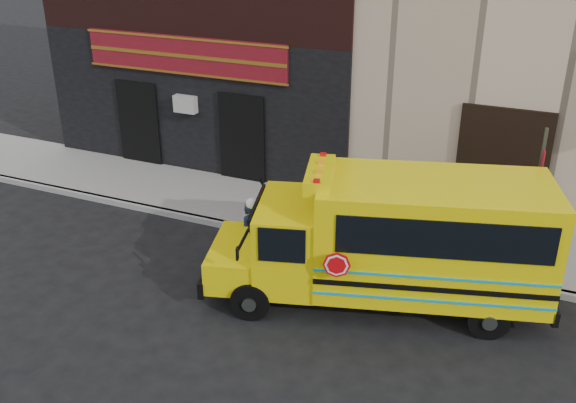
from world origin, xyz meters
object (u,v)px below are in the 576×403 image
(school_bus, at_px, (397,238))
(sign_pole, at_px, (535,199))
(bicycle, at_px, (246,251))
(cyclist, at_px, (253,238))

(school_bus, distance_m, sign_pole, 3.24)
(bicycle, height_order, cyclist, cyclist)
(school_bus, height_order, sign_pole, sign_pole)
(school_bus, bearing_deg, bicycle, -179.15)
(sign_pole, height_order, cyclist, sign_pole)
(cyclist, bearing_deg, school_bus, -64.61)
(bicycle, distance_m, cyclist, 0.36)
(sign_pole, bearing_deg, cyclist, -159.06)
(school_bus, xyz_separation_m, cyclist, (-3.26, 0.03, -0.71))
(school_bus, distance_m, bicycle, 3.55)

